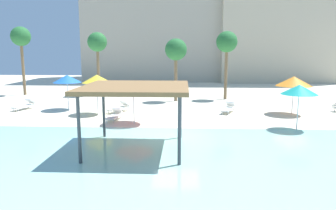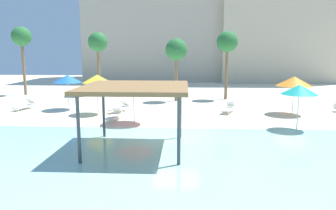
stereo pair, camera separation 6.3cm
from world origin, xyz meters
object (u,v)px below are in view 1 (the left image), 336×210
at_px(shade_pavilion, 136,89).
at_px(lounge_chair_4, 115,115).
at_px(beach_umbrella_red_0, 134,87).
at_px(lounge_chair_5, 120,107).
at_px(palm_tree_1, 97,43).
at_px(lounge_chair_2, 228,108).
at_px(beach_umbrella_yellow_5, 97,79).
at_px(palm_tree_2, 227,43).
at_px(beach_umbrella_blue_1, 67,79).
at_px(beach_umbrella_teal_4, 299,90).
at_px(beach_umbrella_orange_6, 294,81).
at_px(palm_tree_3, 21,38).
at_px(lounge_chair_1, 25,105).
at_px(palm_tree_0, 176,51).

distance_m(shade_pavilion, lounge_chair_4, 6.96).
xyz_separation_m(beach_umbrella_red_0, lounge_chair_5, (-1.63, 3.70, -1.91)).
bearing_deg(palm_tree_1, lounge_chair_2, -35.90).
relative_size(shade_pavilion, beach_umbrella_yellow_5, 1.66).
height_order(shade_pavilion, palm_tree_2, palm_tree_2).
bearing_deg(shade_pavilion, lounge_chair_2, 59.25).
bearing_deg(lounge_chair_2, beach_umbrella_blue_1, -69.71).
relative_size(beach_umbrella_teal_4, beach_umbrella_orange_6, 0.96).
distance_m(beach_umbrella_red_0, palm_tree_2, 12.68).
xyz_separation_m(shade_pavilion, palm_tree_2, (5.97, 15.44, 2.29)).
bearing_deg(beach_umbrella_orange_6, beach_umbrella_yellow_5, -177.36).
height_order(beach_umbrella_blue_1, beach_umbrella_yellow_5, beach_umbrella_yellow_5).
bearing_deg(palm_tree_3, palm_tree_1, 1.11).
relative_size(beach_umbrella_yellow_5, palm_tree_3, 0.41).
xyz_separation_m(shade_pavilion, beach_umbrella_orange_6, (9.81, 8.69, -0.44)).
bearing_deg(beach_umbrella_red_0, palm_tree_3, 136.76).
bearing_deg(lounge_chair_1, palm_tree_2, 130.23).
xyz_separation_m(lounge_chair_2, palm_tree_3, (-19.29, 8.35, 5.29)).
bearing_deg(palm_tree_2, beach_umbrella_blue_1, -155.29).
bearing_deg(palm_tree_2, palm_tree_1, 170.33).
height_order(beach_umbrella_blue_1, lounge_chair_1, beach_umbrella_blue_1).
distance_m(lounge_chair_1, palm_tree_3, 10.25).
bearing_deg(palm_tree_0, lounge_chair_4, -115.00).
distance_m(beach_umbrella_red_0, palm_tree_3, 18.16).
xyz_separation_m(beach_umbrella_orange_6, lounge_chair_5, (-12.35, 0.17, -2.00)).
bearing_deg(lounge_chair_2, beach_umbrella_orange_6, 108.67).
xyz_separation_m(beach_umbrella_yellow_5, palm_tree_3, (-9.97, 9.33, 3.12)).
bearing_deg(lounge_chair_4, palm_tree_1, -154.77).
relative_size(beach_umbrella_orange_6, lounge_chair_1, 1.34).
relative_size(beach_umbrella_teal_4, palm_tree_3, 0.38).
relative_size(shade_pavilion, beach_umbrella_blue_1, 1.75).
bearing_deg(palm_tree_3, beach_umbrella_orange_6, -20.14).
xyz_separation_m(beach_umbrella_red_0, palm_tree_2, (6.88, 10.27, 2.82)).
bearing_deg(shade_pavilion, beach_umbrella_red_0, 99.99).
relative_size(beach_umbrella_yellow_5, palm_tree_0, 0.51).
relative_size(beach_umbrella_red_0, lounge_chair_1, 1.30).
height_order(lounge_chair_1, palm_tree_2, palm_tree_2).
relative_size(palm_tree_1, palm_tree_3, 0.92).
relative_size(beach_umbrella_blue_1, lounge_chair_4, 1.35).
xyz_separation_m(palm_tree_0, palm_tree_1, (-7.79, 3.39, 0.70)).
relative_size(beach_umbrella_yellow_5, lounge_chair_4, 1.43).
bearing_deg(palm_tree_1, lounge_chair_5, -66.27).
distance_m(lounge_chair_2, palm_tree_2, 7.97).
xyz_separation_m(beach_umbrella_red_0, palm_tree_3, (-13.00, 12.22, 3.38)).
bearing_deg(beach_umbrella_yellow_5, lounge_chair_2, 6.01).
height_order(beach_umbrella_yellow_5, lounge_chair_4, beach_umbrella_yellow_5).
relative_size(beach_umbrella_orange_6, lounge_chair_5, 1.39).
height_order(palm_tree_0, palm_tree_1, palm_tree_1).
bearing_deg(lounge_chair_1, beach_umbrella_blue_1, 111.78).
xyz_separation_m(beach_umbrella_teal_4, beach_umbrella_yellow_5, (-12.51, 3.93, 0.20)).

